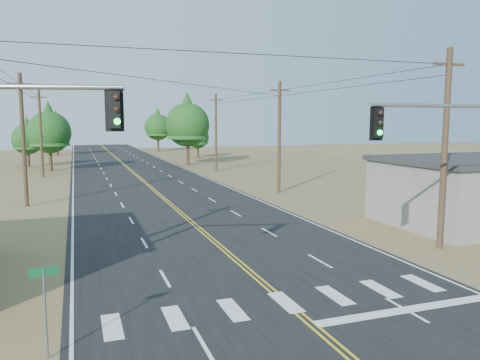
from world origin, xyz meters
name	(u,v)px	position (x,y,z in m)	size (l,w,h in m)	color
road	(169,203)	(0.00, 30.00, 0.01)	(15.00, 200.00, 0.02)	black
utility_pole_left_mid	(23,139)	(-10.50, 32.00, 5.12)	(1.80, 0.30, 10.00)	#4C3826
utility_pole_left_far	(41,133)	(-10.50, 52.00, 5.12)	(1.80, 0.30, 10.00)	#4C3826
utility_pole_right_near	(445,148)	(10.50, 12.00, 5.12)	(1.80, 0.30, 10.00)	#4C3826
utility_pole_right_mid	(279,136)	(10.50, 32.00, 5.12)	(1.80, 0.30, 10.00)	#4C3826
utility_pole_right_far	(216,132)	(10.50, 52.00, 5.12)	(1.80, 0.30, 10.00)	#4C3826
signal_mast_right	(465,160)	(7.64, 7.81, 4.91)	(6.40, 0.43, 7.22)	gray
street_sign	(45,298)	(-7.80, 6.57, 1.72)	(0.76, 0.14, 2.57)	gray
tree_left_near	(49,128)	(-9.95, 59.40, 5.59)	(5.49, 5.49, 9.14)	#3F2D1E
tree_left_mid	(27,136)	(-13.17, 66.09, 4.39)	(4.31, 4.31, 7.18)	#3F2D1E
tree_left_far	(56,128)	(-10.09, 90.43, 5.29)	(5.19, 5.19, 8.65)	#3F2D1E
tree_right_near	(187,120)	(9.00, 61.73, 6.62)	(6.49, 6.49, 10.82)	#3F2D1E
tree_right_mid	(198,135)	(14.00, 75.31, 4.08)	(4.00, 4.00, 6.67)	#3F2D1E
tree_right_far	(158,124)	(10.35, 95.94, 5.81)	(5.70, 5.70, 9.50)	#3F2D1E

